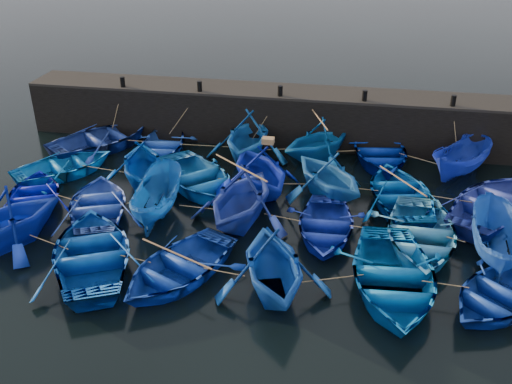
% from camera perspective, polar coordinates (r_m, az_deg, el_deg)
% --- Properties ---
extents(ground, '(120.00, 120.00, 0.00)m').
position_cam_1_polar(ground, '(20.42, -1.64, -5.87)').
color(ground, black).
rests_on(ground, ground).
extents(quay_wall, '(26.00, 2.50, 2.50)m').
position_cam_1_polar(quay_wall, '(29.14, 2.63, 7.57)').
color(quay_wall, black).
rests_on(quay_wall, ground).
extents(quay_top, '(26.00, 2.50, 0.12)m').
position_cam_1_polar(quay_top, '(28.71, 2.68, 10.02)').
color(quay_top, black).
rests_on(quay_top, quay_wall).
extents(bollard_0, '(0.24, 0.24, 0.50)m').
position_cam_1_polar(bollard_0, '(29.89, -13.20, 10.67)').
color(bollard_0, black).
rests_on(bollard_0, quay_top).
extents(bollard_1, '(0.24, 0.24, 0.50)m').
position_cam_1_polar(bollard_1, '(28.57, -5.67, 10.48)').
color(bollard_1, black).
rests_on(bollard_1, quay_top).
extents(bollard_2, '(0.24, 0.24, 0.50)m').
position_cam_1_polar(bollard_2, '(27.77, 2.43, 10.07)').
color(bollard_2, black).
rests_on(bollard_2, quay_top).
extents(bollard_3, '(0.24, 0.24, 0.50)m').
position_cam_1_polar(bollard_3, '(27.53, 10.81, 9.45)').
color(bollard_3, black).
rests_on(bollard_3, quay_top).
extents(bollard_4, '(0.24, 0.24, 0.50)m').
position_cam_1_polar(bollard_4, '(27.87, 19.13, 8.63)').
color(bollard_4, black).
rests_on(bollard_4, quay_top).
extents(boat_0, '(6.34, 6.57, 1.11)m').
position_cam_1_polar(boat_0, '(29.23, -15.10, 5.22)').
color(boat_0, navy).
rests_on(boat_0, ground).
extents(boat_1, '(3.72, 4.78, 0.91)m').
position_cam_1_polar(boat_1, '(28.12, -9.39, 4.69)').
color(boat_1, blue).
rests_on(boat_1, ground).
extents(boat_2, '(3.95, 4.58, 2.39)m').
position_cam_1_polar(boat_2, '(26.85, -0.83, 5.66)').
color(boat_2, '#1255A8').
rests_on(boat_2, ground).
extents(boat_3, '(5.24, 5.27, 2.10)m').
position_cam_1_polar(boat_3, '(26.87, 6.18, 5.18)').
color(boat_3, '#0957A6').
rests_on(boat_3, ground).
extents(boat_4, '(4.44, 5.67, 1.07)m').
position_cam_1_polar(boat_4, '(27.34, 12.26, 3.92)').
color(boat_4, navy).
rests_on(boat_4, ground).
extents(boat_5, '(3.72, 4.38, 1.63)m').
position_cam_1_polar(boat_5, '(26.74, 19.90, 2.95)').
color(boat_5, '#1A30B5').
rests_on(boat_5, ground).
extents(boat_6, '(5.41, 5.51, 0.93)m').
position_cam_1_polar(boat_6, '(26.92, -18.64, 2.50)').
color(boat_6, blue).
rests_on(boat_6, ground).
extents(boat_7, '(4.85, 5.17, 2.18)m').
position_cam_1_polar(boat_7, '(24.83, -11.28, 2.91)').
color(boat_7, '#003A94').
rests_on(boat_7, ground).
extents(boat_8, '(6.22, 6.35, 1.08)m').
position_cam_1_polar(boat_8, '(24.45, -5.87, 1.49)').
color(boat_8, blue).
rests_on(boat_8, ground).
extents(boat_9, '(5.54, 5.75, 2.32)m').
position_cam_1_polar(boat_9, '(23.61, 0.47, 2.33)').
color(boat_9, '#061A9C').
rests_on(boat_9, ground).
extents(boat_10, '(5.37, 5.44, 2.17)m').
position_cam_1_polar(boat_10, '(23.52, 7.31, 1.77)').
color(boat_10, '#17579D').
rests_on(boat_10, ground).
extents(boat_11, '(4.59, 5.74, 1.06)m').
position_cam_1_polar(boat_11, '(23.78, 14.28, -0.10)').
color(boat_11, '#00408A').
rests_on(boat_11, ground).
extents(boat_12, '(6.37, 6.88, 1.16)m').
position_cam_1_polar(boat_12, '(24.06, 22.91, -1.07)').
color(boat_12, '#29389B').
rests_on(boat_12, ground).
extents(boat_13, '(4.50, 5.14, 0.89)m').
position_cam_1_polar(boat_13, '(24.76, -21.22, -0.28)').
color(boat_13, '#000999').
rests_on(boat_13, ground).
extents(boat_14, '(4.82, 5.59, 0.97)m').
position_cam_1_polar(boat_14, '(23.14, -15.44, -1.20)').
color(boat_14, blue).
rests_on(boat_14, ground).
extents(boat_15, '(1.81, 4.23, 1.60)m').
position_cam_1_polar(boat_15, '(22.47, -9.90, -0.56)').
color(boat_15, '#1554A3').
rests_on(boat_15, ground).
extents(boat_16, '(4.66, 5.16, 2.38)m').
position_cam_1_polar(boat_16, '(21.37, -1.51, -0.49)').
color(boat_16, '#213795').
rests_on(boat_16, ground).
extents(boat_17, '(3.27, 4.47, 0.91)m').
position_cam_1_polar(boat_17, '(21.13, 6.91, -3.36)').
color(boat_17, navy).
rests_on(boat_17, ground).
extents(boat_18, '(3.83, 5.29, 1.08)m').
position_cam_1_polar(boat_18, '(21.11, 16.10, -4.11)').
color(boat_18, '#3481D1').
rests_on(boat_18, ground).
extents(boat_19, '(1.76, 4.21, 1.60)m').
position_cam_1_polar(boat_19, '(21.22, 22.70, -4.32)').
color(boat_19, '#1949A1').
rests_on(boat_19, ground).
extents(boat_20, '(5.43, 5.62, 2.27)m').
position_cam_1_polar(boat_20, '(21.97, -23.95, -2.44)').
color(boat_20, '#09239E').
rests_on(boat_20, ground).
extents(boat_21, '(5.90, 6.65, 1.14)m').
position_cam_1_polar(boat_21, '(20.10, -15.99, -5.74)').
color(boat_21, '#07409B').
rests_on(boat_21, ground).
extents(boat_22, '(5.06, 5.70, 0.98)m').
position_cam_1_polar(boat_22, '(18.92, -7.89, -7.42)').
color(boat_22, navy).
rests_on(boat_22, ground).
extents(boat_23, '(4.87, 5.25, 2.26)m').
position_cam_1_polar(boat_23, '(17.77, 1.71, -7.19)').
color(boat_23, '#0D43A2').
rests_on(boat_23, ground).
extents(boat_24, '(4.44, 5.91, 1.16)m').
position_cam_1_polar(boat_24, '(18.64, 13.50, -8.26)').
color(boat_24, '#0357A8').
rests_on(boat_24, ground).
extents(boat_25, '(5.27, 5.43, 0.92)m').
position_cam_1_polar(boat_25, '(19.18, 23.17, -9.31)').
color(boat_25, navy).
rests_on(boat_25, ground).
extents(wooden_crate, '(0.49, 0.36, 0.24)m').
position_cam_1_polar(wooden_crate, '(23.05, 1.22, 5.16)').
color(wooden_crate, olive).
rests_on(wooden_crate, boat_9).
extents(mooring_ropes, '(17.04, 11.93, 2.10)m').
position_cam_1_polar(mooring_ropes, '(24.34, 1.19, 2.42)').
color(mooring_ropes, tan).
rests_on(mooring_ropes, ground).
extents(loose_oars, '(9.64, 12.29, 1.46)m').
position_cam_1_polar(loose_oars, '(22.06, 3.65, 1.79)').
color(loose_oars, '#99724C').
rests_on(loose_oars, ground).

